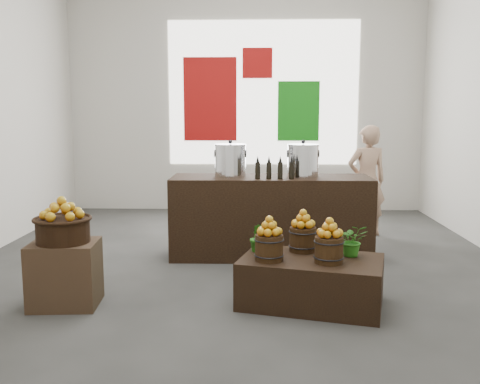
{
  "coord_description": "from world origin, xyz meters",
  "views": [
    {
      "loc": [
        0.2,
        -5.71,
        1.67
      ],
      "look_at": [
        0.03,
        -0.4,
        0.88
      ],
      "focal_mm": 40.0,
      "sensor_mm": 36.0,
      "label": 1
    }
  ],
  "objects_px": {
    "wicker_basket": "(63,231)",
    "counter": "(271,217)",
    "crate": "(65,274)",
    "stock_pot_center": "(303,161)",
    "stock_pot_left": "(230,161)",
    "shopper": "(367,181)",
    "display_table": "(311,281)"
  },
  "relations": [
    {
      "from": "crate",
      "to": "stock_pot_center",
      "type": "xyz_separation_m",
      "value": [
        2.19,
        1.71,
        0.83
      ]
    },
    {
      "from": "shopper",
      "to": "stock_pot_center",
      "type": "bearing_deg",
      "value": 37.2
    },
    {
      "from": "crate",
      "to": "stock_pot_left",
      "type": "bearing_deg",
      "value": 51.41
    },
    {
      "from": "display_table",
      "to": "counter",
      "type": "xyz_separation_m",
      "value": [
        -0.32,
        1.62,
        0.26
      ]
    },
    {
      "from": "stock_pot_left",
      "to": "wicker_basket",
      "type": "bearing_deg",
      "value": -128.59
    },
    {
      "from": "wicker_basket",
      "to": "shopper",
      "type": "height_order",
      "value": "shopper"
    },
    {
      "from": "wicker_basket",
      "to": "stock_pot_left",
      "type": "xyz_separation_m",
      "value": [
        1.36,
        1.7,
        0.45
      ]
    },
    {
      "from": "counter",
      "to": "stock_pot_center",
      "type": "distance_m",
      "value": 0.74
    },
    {
      "from": "crate",
      "to": "stock_pot_center",
      "type": "distance_m",
      "value": 2.9
    },
    {
      "from": "stock_pot_left",
      "to": "counter",
      "type": "bearing_deg",
      "value": 0.36
    },
    {
      "from": "shopper",
      "to": "crate",
      "type": "bearing_deg",
      "value": 29.79
    },
    {
      "from": "display_table",
      "to": "shopper",
      "type": "xyz_separation_m",
      "value": [
        1.01,
        2.74,
        0.55
      ]
    },
    {
      "from": "display_table",
      "to": "shopper",
      "type": "bearing_deg",
      "value": 84.4
    },
    {
      "from": "crate",
      "to": "stock_pot_left",
      "type": "height_order",
      "value": "stock_pot_left"
    },
    {
      "from": "stock_pot_center",
      "to": "shopper",
      "type": "relative_size",
      "value": 0.24
    },
    {
      "from": "counter",
      "to": "stock_pot_left",
      "type": "xyz_separation_m",
      "value": [
        -0.47,
        -0.0,
        0.65
      ]
    },
    {
      "from": "wicker_basket",
      "to": "counter",
      "type": "bearing_deg",
      "value": 43.0
    },
    {
      "from": "crate",
      "to": "counter",
      "type": "bearing_deg",
      "value": 43.0
    },
    {
      "from": "crate",
      "to": "display_table",
      "type": "xyz_separation_m",
      "value": [
        2.14,
        0.09,
        -0.07
      ]
    },
    {
      "from": "stock_pot_left",
      "to": "shopper",
      "type": "xyz_separation_m",
      "value": [
        1.8,
        1.13,
        -0.36
      ]
    },
    {
      "from": "wicker_basket",
      "to": "display_table",
      "type": "bearing_deg",
      "value": 2.35
    },
    {
      "from": "display_table",
      "to": "stock_pot_center",
      "type": "distance_m",
      "value": 1.86
    },
    {
      "from": "stock_pot_left",
      "to": "stock_pot_center",
      "type": "bearing_deg",
      "value": 0.36
    },
    {
      "from": "crate",
      "to": "shopper",
      "type": "bearing_deg",
      "value": 41.83
    },
    {
      "from": "stock_pot_center",
      "to": "shopper",
      "type": "bearing_deg",
      "value": 49.25
    },
    {
      "from": "display_table",
      "to": "stock_pot_left",
      "type": "distance_m",
      "value": 2.01
    },
    {
      "from": "stock_pot_left",
      "to": "shopper",
      "type": "height_order",
      "value": "shopper"
    },
    {
      "from": "stock_pot_center",
      "to": "stock_pot_left",
      "type": "bearing_deg",
      "value": -179.64
    },
    {
      "from": "wicker_basket",
      "to": "stock_pot_center",
      "type": "bearing_deg",
      "value": 37.89
    },
    {
      "from": "stock_pot_center",
      "to": "display_table",
      "type": "bearing_deg",
      "value": -91.7
    },
    {
      "from": "display_table",
      "to": "wicker_basket",
      "type": "bearing_deg",
      "value": -162.93
    },
    {
      "from": "wicker_basket",
      "to": "stock_pot_left",
      "type": "distance_m",
      "value": 2.22
    }
  ]
}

